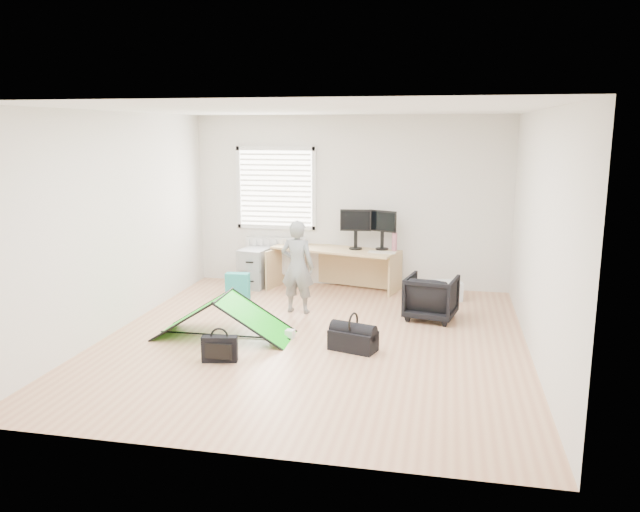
% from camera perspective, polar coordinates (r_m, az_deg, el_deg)
% --- Properties ---
extents(ground, '(5.50, 5.50, 0.00)m').
position_cam_1_polar(ground, '(7.56, -0.62, -7.68)').
color(ground, tan).
rests_on(ground, ground).
extents(back_wall, '(5.00, 0.02, 2.70)m').
position_cam_1_polar(back_wall, '(9.90, 2.75, 4.95)').
color(back_wall, silver).
rests_on(back_wall, ground).
extents(window, '(1.20, 0.06, 1.20)m').
position_cam_1_polar(window, '(10.10, -4.06, 6.20)').
color(window, silver).
rests_on(window, back_wall).
extents(radiator, '(1.00, 0.12, 0.60)m').
position_cam_1_polar(radiator, '(10.22, -4.03, 0.03)').
color(radiator, silver).
rests_on(radiator, back_wall).
extents(desk, '(2.03, 1.07, 0.66)m').
position_cam_1_polar(desk, '(9.76, 1.30, -1.22)').
color(desk, tan).
rests_on(desk, ground).
extents(filing_cabinet, '(0.48, 0.59, 0.62)m').
position_cam_1_polar(filing_cabinet, '(9.99, -5.94, -1.08)').
color(filing_cabinet, '#939498').
rests_on(filing_cabinet, ground).
extents(monitor_left, '(0.48, 0.16, 0.45)m').
position_cam_1_polar(monitor_left, '(9.61, 3.29, 1.96)').
color(monitor_left, black).
rests_on(monitor_left, desk).
extents(monitor_right, '(0.47, 0.28, 0.45)m').
position_cam_1_polar(monitor_right, '(9.61, 5.71, 1.90)').
color(monitor_right, black).
rests_on(monitor_right, desk).
extents(keyboard, '(0.42, 0.16, 0.02)m').
position_cam_1_polar(keyboard, '(9.39, 5.69, 0.34)').
color(keyboard, beige).
rests_on(keyboard, desk).
extents(thermos, '(0.09, 0.09, 0.28)m').
position_cam_1_polar(thermos, '(9.55, 6.82, 1.30)').
color(thermos, '#B06272').
rests_on(thermos, desk).
extents(office_chair, '(0.75, 0.76, 0.59)m').
position_cam_1_polar(office_chair, '(8.41, 10.13, -3.74)').
color(office_chair, black).
rests_on(office_chair, ground).
extents(person, '(0.50, 0.36, 1.28)m').
position_cam_1_polar(person, '(8.50, -2.08, -0.99)').
color(person, slate).
rests_on(person, ground).
extents(kite, '(1.67, 0.77, 0.51)m').
position_cam_1_polar(kite, '(7.69, -8.78, -5.46)').
color(kite, '#14D917').
rests_on(kite, ground).
extents(storage_crate, '(0.54, 0.43, 0.27)m').
position_cam_1_polar(storage_crate, '(9.44, 11.33, -3.10)').
color(storage_crate, silver).
rests_on(storage_crate, ground).
extents(tote_bag, '(0.35, 0.17, 0.41)m').
position_cam_1_polar(tote_bag, '(9.28, -7.53, -2.79)').
color(tote_bag, teal).
rests_on(tote_bag, ground).
extents(laptop_bag, '(0.40, 0.19, 0.29)m').
position_cam_1_polar(laptop_bag, '(6.93, -9.16, -8.39)').
color(laptop_bag, black).
rests_on(laptop_bag, ground).
extents(white_box, '(0.11, 0.11, 0.10)m').
position_cam_1_polar(white_box, '(7.62, -2.76, -7.13)').
color(white_box, silver).
rests_on(white_box, ground).
extents(duffel_bag, '(0.59, 0.41, 0.23)m').
position_cam_1_polar(duffel_bag, '(7.20, 3.04, -7.71)').
color(duffel_bag, black).
rests_on(duffel_bag, ground).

